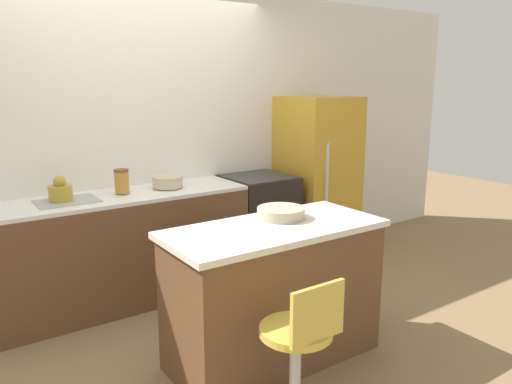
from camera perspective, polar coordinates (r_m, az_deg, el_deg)
name	(u,v)px	position (r m, az deg, el deg)	size (l,w,h in m)	color
ground_plane	(174,306)	(4.22, -9.37, -12.76)	(14.00, 14.00, 0.00)	#8E704C
wall_back	(136,140)	(4.44, -13.55, 5.85)	(8.00, 0.06, 2.60)	white
back_counter	(119,250)	(4.22, -15.40, -6.40)	(2.12, 0.59, 0.92)	brown
kitchen_island	(274,293)	(3.28, 2.06, -11.48)	(1.41, 0.64, 0.91)	brown
oven_range	(258,223)	(4.81, 0.28, -3.55)	(0.61, 0.61, 0.92)	black
refrigerator	(317,178)	(5.12, 6.98, 1.55)	(0.66, 0.68, 1.64)	gold
stool_chair	(299,357)	(2.70, 4.92, -18.25)	(0.38, 0.38, 0.85)	#B7B7BC
kettle	(60,191)	(3.99, -21.46, 0.13)	(0.17, 0.17, 0.20)	#B29333
mixing_bowl	(168,182)	(4.26, -10.06, 1.16)	(0.25, 0.25, 0.09)	#C1B28E
canister_jar	(122,181)	(4.11, -15.10, 1.20)	(0.12, 0.12, 0.19)	#B77F33
fruit_bowl	(281,213)	(3.29, 2.87, -2.39)	(0.32, 0.32, 0.07)	#C1B28E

